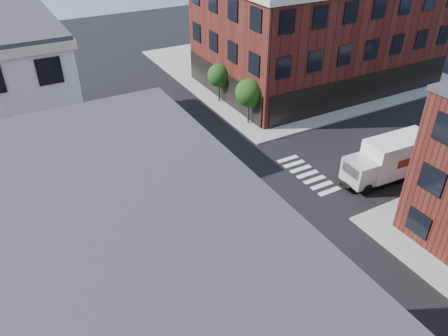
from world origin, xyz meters
TOP-DOWN VIEW (x-y plane):
  - ground at (0.00, 0.00)m, footprint 120.00×120.00m
  - sidewalk_ne at (21.00, 21.00)m, footprint 30.00×30.00m
  - building_ne at (20.50, 16.00)m, footprint 25.00×16.00m
  - tree_near at (7.56, 9.98)m, footprint 2.69×2.69m
  - tree_far at (7.56, 15.98)m, footprint 2.43×2.43m
  - signal_pole at (-6.72, -6.68)m, footprint 1.29×1.24m
  - box_truck at (12.13, -3.45)m, footprint 7.73×2.70m
  - traffic_cone at (-3.85, -5.70)m, footprint 0.56×0.56m

SIDE VIEW (x-z plane):
  - ground at x=0.00m, z-range 0.00..0.00m
  - sidewalk_ne at x=21.00m, z-range 0.00..0.15m
  - traffic_cone at x=-3.85m, z-range -0.01..0.77m
  - box_truck at x=12.13m, z-range 0.07..3.52m
  - signal_pole at x=-6.72m, z-range 0.56..5.16m
  - tree_far at x=7.56m, z-range 0.84..4.91m
  - tree_near at x=7.56m, z-range 0.91..5.41m
  - building_ne at x=20.50m, z-range 0.00..12.00m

